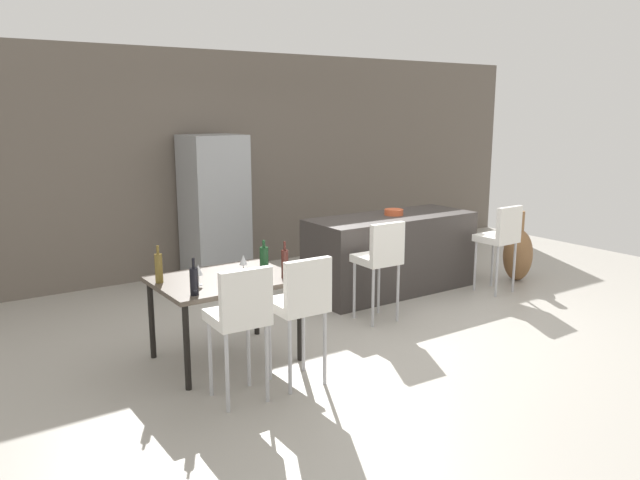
{
  "coord_description": "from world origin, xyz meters",
  "views": [
    {
      "loc": [
        -4.03,
        -4.8,
        2.17
      ],
      "look_at": [
        -0.51,
        0.34,
        0.85
      ],
      "focal_mm": 35.15,
      "sensor_mm": 36.0,
      "label": 1
    }
  ],
  "objects_px": {
    "fruit_bowl": "(394,212)",
    "bar_chair_left": "(380,256)",
    "wine_glass_left": "(248,272)",
    "wine_glass_near": "(243,260)",
    "refrigerator": "(214,208)",
    "wine_bottle_end": "(285,263)",
    "wine_bottle_inner": "(264,258)",
    "kitchen_island": "(391,254)",
    "bar_chair_middle": "(501,235)",
    "wine_bottle_middle": "(159,268)",
    "dining_chair_near": "(240,313)",
    "wine_glass_right": "(198,270)",
    "dining_table": "(224,286)",
    "floor_vase": "(518,254)",
    "wine_bottle_far": "(194,281)",
    "dining_chair_far": "(301,301)"
  },
  "relations": [
    {
      "from": "fruit_bowl",
      "to": "dining_chair_near",
      "type": "bearing_deg",
      "value": -150.65
    },
    {
      "from": "refrigerator",
      "to": "floor_vase",
      "type": "xyz_separation_m",
      "value": [
        3.12,
        -2.3,
        -0.57
      ]
    },
    {
      "from": "dining_chair_far",
      "to": "wine_glass_left",
      "type": "relative_size",
      "value": 6.03
    },
    {
      "from": "dining_chair_near",
      "to": "refrigerator",
      "type": "bearing_deg",
      "value": 67.8
    },
    {
      "from": "bar_chair_left",
      "to": "wine_bottle_end",
      "type": "bearing_deg",
      "value": -166.83
    },
    {
      "from": "wine_glass_left",
      "to": "refrigerator",
      "type": "height_order",
      "value": "refrigerator"
    },
    {
      "from": "wine_glass_left",
      "to": "floor_vase",
      "type": "height_order",
      "value": "wine_glass_left"
    },
    {
      "from": "wine_glass_near",
      "to": "wine_glass_left",
      "type": "bearing_deg",
      "value": -111.91
    },
    {
      "from": "wine_bottle_end",
      "to": "wine_glass_near",
      "type": "bearing_deg",
      "value": 126.02
    },
    {
      "from": "wine_bottle_end",
      "to": "wine_bottle_inner",
      "type": "bearing_deg",
      "value": 94.73
    },
    {
      "from": "kitchen_island",
      "to": "wine_bottle_inner",
      "type": "xyz_separation_m",
      "value": [
        -2.17,
        -0.78,
        0.39
      ]
    },
    {
      "from": "wine_bottle_inner",
      "to": "wine_bottle_far",
      "type": "bearing_deg",
      "value": -157.27
    },
    {
      "from": "wine_bottle_inner",
      "to": "wine_glass_near",
      "type": "bearing_deg",
      "value": 178.88
    },
    {
      "from": "wine_glass_near",
      "to": "floor_vase",
      "type": "relative_size",
      "value": 0.19
    },
    {
      "from": "fruit_bowl",
      "to": "bar_chair_left",
      "type": "bearing_deg",
      "value": -137.31
    },
    {
      "from": "wine_bottle_end",
      "to": "wine_glass_near",
      "type": "relative_size",
      "value": 1.84
    },
    {
      "from": "dining_chair_near",
      "to": "bar_chair_left",
      "type": "bearing_deg",
      "value": 22.11
    },
    {
      "from": "refrigerator",
      "to": "wine_bottle_end",
      "type": "bearing_deg",
      "value": -103.35
    },
    {
      "from": "kitchen_island",
      "to": "bar_chair_left",
      "type": "relative_size",
      "value": 1.98
    },
    {
      "from": "bar_chair_middle",
      "to": "dining_chair_near",
      "type": "bearing_deg",
      "value": -168.02
    },
    {
      "from": "wine_glass_left",
      "to": "floor_vase",
      "type": "distance_m",
      "value": 4.25
    },
    {
      "from": "dining_table",
      "to": "wine_bottle_inner",
      "type": "xyz_separation_m",
      "value": [
        0.4,
        0.01,
        0.19
      ]
    },
    {
      "from": "wine_bottle_inner",
      "to": "wine_glass_near",
      "type": "distance_m",
      "value": 0.21
    },
    {
      "from": "wine_glass_near",
      "to": "fruit_bowl",
      "type": "bearing_deg",
      "value": 18.17
    },
    {
      "from": "wine_bottle_middle",
      "to": "wine_bottle_far",
      "type": "bearing_deg",
      "value": -78.76
    },
    {
      "from": "wine_glass_right",
      "to": "fruit_bowl",
      "type": "xyz_separation_m",
      "value": [
        2.89,
        0.9,
        0.09
      ]
    },
    {
      "from": "wine_bottle_middle",
      "to": "fruit_bowl",
      "type": "bearing_deg",
      "value": 11.61
    },
    {
      "from": "wine_glass_right",
      "to": "fruit_bowl",
      "type": "relative_size",
      "value": 0.78
    },
    {
      "from": "bar_chair_left",
      "to": "floor_vase",
      "type": "xyz_separation_m",
      "value": [
        2.47,
        0.23,
        -0.35
      ]
    },
    {
      "from": "kitchen_island",
      "to": "wine_glass_left",
      "type": "distance_m",
      "value": 2.8
    },
    {
      "from": "bar_chair_middle",
      "to": "refrigerator",
      "type": "height_order",
      "value": "refrigerator"
    },
    {
      "from": "kitchen_island",
      "to": "floor_vase",
      "type": "xyz_separation_m",
      "value": [
        1.65,
        -0.55,
        -0.11
      ]
    },
    {
      "from": "bar_chair_middle",
      "to": "wine_glass_left",
      "type": "relative_size",
      "value": 6.03
    },
    {
      "from": "wine_glass_near",
      "to": "fruit_bowl",
      "type": "relative_size",
      "value": 0.78
    },
    {
      "from": "wine_glass_left",
      "to": "wine_glass_near",
      "type": "distance_m",
      "value": 0.41
    },
    {
      "from": "bar_chair_left",
      "to": "fruit_bowl",
      "type": "bearing_deg",
      "value": 42.69
    },
    {
      "from": "bar_chair_middle",
      "to": "wine_bottle_far",
      "type": "xyz_separation_m",
      "value": [
        -4.0,
        -0.34,
        0.16
      ]
    },
    {
      "from": "wine_bottle_far",
      "to": "wine_glass_left",
      "type": "xyz_separation_m",
      "value": [
        0.46,
        -0.04,
        0.01
      ]
    },
    {
      "from": "wine_bottle_far",
      "to": "dining_table",
      "type": "bearing_deg",
      "value": 38.89
    },
    {
      "from": "wine_glass_left",
      "to": "wine_bottle_inner",
      "type": "bearing_deg",
      "value": 46.45
    },
    {
      "from": "bar_chair_left",
      "to": "fruit_bowl",
      "type": "height_order",
      "value": "bar_chair_left"
    },
    {
      "from": "dining_table",
      "to": "wine_bottle_inner",
      "type": "height_order",
      "value": "wine_bottle_inner"
    },
    {
      "from": "wine_bottle_end",
      "to": "wine_glass_left",
      "type": "distance_m",
      "value": 0.39
    },
    {
      "from": "wine_glass_near",
      "to": "refrigerator",
      "type": "distance_m",
      "value": 2.67
    },
    {
      "from": "wine_bottle_middle",
      "to": "wine_glass_right",
      "type": "height_order",
      "value": "wine_bottle_middle"
    },
    {
      "from": "dining_chair_far",
      "to": "wine_glass_left",
      "type": "xyz_separation_m",
      "value": [
        -0.22,
        0.44,
        0.17
      ]
    },
    {
      "from": "kitchen_island",
      "to": "dining_chair_near",
      "type": "distance_m",
      "value": 3.26
    },
    {
      "from": "bar_chair_middle",
      "to": "wine_glass_right",
      "type": "relative_size",
      "value": 6.03
    },
    {
      "from": "wine_bottle_far",
      "to": "dining_chair_near",
      "type": "bearing_deg",
      "value": -72.84
    },
    {
      "from": "bar_chair_left",
      "to": "wine_glass_near",
      "type": "xyz_separation_m",
      "value": [
        -1.55,
        0.01,
        0.17
      ]
    }
  ]
}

